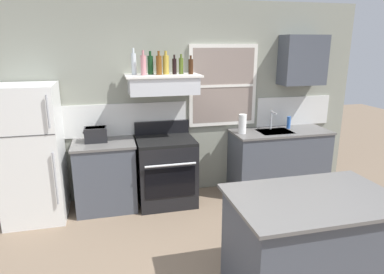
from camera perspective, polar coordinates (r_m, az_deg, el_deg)
name	(u,v)px	position (r m, az deg, el deg)	size (l,w,h in m)	color
back_wall	(180,101)	(4.84, -2.00, 6.08)	(5.40, 0.11, 2.70)	gray
refrigerator	(32,154)	(4.58, -25.21, -2.56)	(0.70, 0.72, 1.68)	white
counter_left_of_stove	(106,175)	(4.67, -14.22, -6.20)	(0.79, 0.63, 0.91)	#474C56
toaster	(96,134)	(4.54, -15.77, 0.44)	(0.30, 0.20, 0.19)	black
stove_range	(166,170)	(4.68, -4.35, -5.57)	(0.76, 0.69, 1.09)	black
range_hood_shelf	(163,84)	(4.50, -4.86, 8.80)	(0.96, 0.52, 0.24)	silver
bottle_clear_tall	(134,64)	(4.49, -9.69, 11.99)	(0.06, 0.06, 0.33)	silver
bottle_rose_pink	(143,65)	(4.40, -8.11, 11.83)	(0.07, 0.07, 0.31)	#C67F84
bottle_dark_green_wine	(150,65)	(4.50, -6.95, 11.89)	(0.07, 0.07, 0.30)	#143819
bottle_amber_wine	(159,65)	(4.45, -5.54, 11.90)	(0.07, 0.07, 0.30)	brown
bottle_champagne_gold_foil	(166,64)	(4.51, -4.38, 11.98)	(0.08, 0.08, 0.30)	#B29333
bottle_balsamic_dark	(174,66)	(4.52, -2.96, 11.74)	(0.06, 0.06, 0.25)	black
bottle_olive_oil_square	(181,66)	(4.56, -1.85, 11.82)	(0.06, 0.06, 0.26)	#4C601E
bottle_brown_stout	(191,66)	(4.53, -0.21, 11.72)	(0.06, 0.06, 0.24)	#381E0F
counter_right_with_sink	(278,160)	(5.25, 14.23, -3.75)	(1.43, 0.63, 0.91)	#474C56
sink_faucet	(272,118)	(5.12, 13.20, 3.14)	(0.03, 0.17, 0.28)	silver
paper_towel_roll	(242,124)	(4.84, 8.40, 2.19)	(0.11, 0.11, 0.27)	white
dish_soap_bottle	(289,122)	(5.27, 15.84, 2.36)	(0.06, 0.06, 0.18)	blue
kitchen_island	(310,245)	(3.25, 19.04, -16.65)	(1.40, 0.90, 0.91)	#474C56
upper_cabinet_right	(303,60)	(5.28, 17.99, 12.10)	(0.64, 0.32, 0.70)	#474C56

